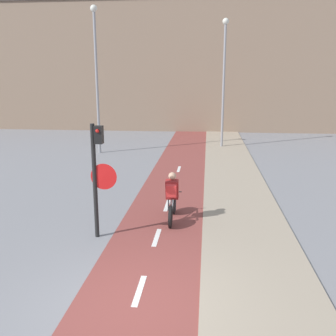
{
  "coord_description": "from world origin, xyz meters",
  "views": [
    {
      "loc": [
        1.23,
        -5.91,
        4.04
      ],
      "look_at": [
        0.0,
        5.8,
        1.2
      ],
      "focal_mm": 40.0,
      "sensor_mm": 36.0,
      "label": 1
    }
  ],
  "objects_px": {
    "traffic_light_pole": "(98,168)",
    "street_lamp_sidewalk": "(224,71)",
    "cyclist_near": "(172,198)",
    "street_lamp_far": "(96,67)"
  },
  "relations": [
    {
      "from": "traffic_light_pole",
      "to": "street_lamp_far",
      "type": "height_order",
      "value": "street_lamp_far"
    },
    {
      "from": "traffic_light_pole",
      "to": "cyclist_near",
      "type": "distance_m",
      "value": 2.46
    },
    {
      "from": "traffic_light_pole",
      "to": "cyclist_near",
      "type": "xyz_separation_m",
      "value": [
        1.75,
        1.29,
        -1.14
      ]
    },
    {
      "from": "street_lamp_far",
      "to": "cyclist_near",
      "type": "relative_size",
      "value": 4.47
    },
    {
      "from": "traffic_light_pole",
      "to": "street_lamp_sidewalk",
      "type": "distance_m",
      "value": 14.23
    },
    {
      "from": "cyclist_near",
      "to": "street_lamp_far",
      "type": "bearing_deg",
      "value": 116.92
    },
    {
      "from": "street_lamp_sidewalk",
      "to": "cyclist_near",
      "type": "relative_size",
      "value": 4.25
    },
    {
      "from": "traffic_light_pole",
      "to": "street_lamp_far",
      "type": "distance_m",
      "value": 11.85
    },
    {
      "from": "traffic_light_pole",
      "to": "street_lamp_far",
      "type": "relative_size",
      "value": 0.39
    },
    {
      "from": "traffic_light_pole",
      "to": "street_lamp_sidewalk",
      "type": "xyz_separation_m",
      "value": [
        3.58,
        13.53,
        2.58
      ]
    }
  ]
}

